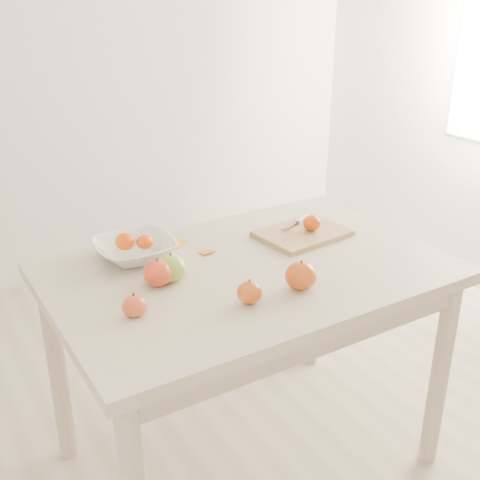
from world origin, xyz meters
TOP-DOWN VIEW (x-y plane):
  - ground at (0.00, 0.00)m, footprint 3.50×3.50m
  - table at (0.00, 0.00)m, footprint 1.20×0.80m
  - cutting_board at (0.29, 0.11)m, footprint 0.31×0.24m
  - board_tangerine at (0.32, 0.10)m, footprint 0.06×0.06m
  - fruit_bowl at (-0.27, 0.24)m, footprint 0.25×0.25m
  - bowl_tangerine_near at (-0.30, 0.25)m, footprint 0.06×0.06m
  - bowl_tangerine_far at (-0.24, 0.22)m, footprint 0.05×0.05m
  - orange_peel_a at (-0.12, 0.26)m, footprint 0.07×0.07m
  - orange_peel_b at (-0.06, 0.15)m, footprint 0.05×0.04m
  - paring_knife at (0.33, 0.18)m, footprint 0.16×0.08m
  - apple_green at (-0.24, 0.04)m, footprint 0.09×0.09m
  - apple_red_c at (0.05, -0.20)m, footprint 0.09×0.09m
  - apple_red_d at (-0.41, -0.10)m, footprint 0.07×0.07m
  - apple_red_b at (-0.29, 0.03)m, footprint 0.09×0.09m
  - apple_red_e at (-0.12, -0.19)m, footprint 0.07×0.07m

SIDE VIEW (x-z plane):
  - ground at x=0.00m, z-range 0.00..0.00m
  - table at x=0.00m, z-range 0.28..1.03m
  - orange_peel_a at x=-0.12m, z-range 0.75..0.76m
  - orange_peel_b at x=-0.06m, z-range 0.75..0.76m
  - cutting_board at x=0.29m, z-range 0.75..0.77m
  - paring_knife at x=0.33m, z-range 0.77..0.78m
  - apple_red_d at x=-0.41m, z-range 0.75..0.81m
  - fruit_bowl at x=-0.27m, z-range 0.75..0.81m
  - apple_red_e at x=-0.12m, z-range 0.75..0.81m
  - apple_red_b at x=-0.29m, z-range 0.75..0.83m
  - apple_green at x=-0.24m, z-range 0.75..0.83m
  - apple_red_c at x=0.05m, z-range 0.75..0.83m
  - board_tangerine at x=0.32m, z-range 0.77..0.82m
  - bowl_tangerine_far at x=-0.24m, z-range 0.78..0.83m
  - bowl_tangerine_near at x=-0.30m, z-range 0.78..0.84m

